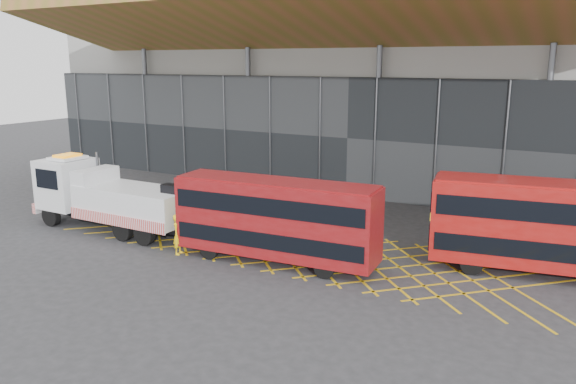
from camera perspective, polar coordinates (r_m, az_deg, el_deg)
The scene contains 7 objects.
ground_plane at distance 30.07m, azimuth -6.41°, elevation -4.38°, with size 120.00×120.00×0.00m, color #2D2D30.
road_markings at distance 27.65m, azimuth 1.72°, elevation -5.87°, with size 26.36×7.16×0.01m.
construction_building at distance 44.17m, azimuth 9.90°, elevation 12.90°, with size 55.00×23.97×18.00m.
recovery_truck at distance 31.98m, azimuth -17.86°, elevation -0.44°, with size 11.46×2.75×4.00m.
bus_towed at distance 25.37m, azimuth -1.27°, elevation -2.59°, with size 9.60×3.01×3.84m.
bus_second at distance 26.25m, azimuth 25.47°, elevation -3.04°, with size 10.31×3.98×4.10m.
worker at distance 27.29m, azimuth -11.07°, elevation -4.24°, with size 0.71×0.47×1.95m, color yellow.
Camera 1 is at (16.99, -23.13, 9.00)m, focal length 35.00 mm.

